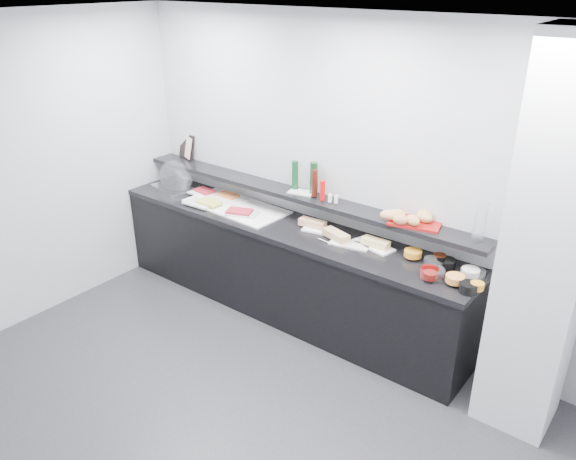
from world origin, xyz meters
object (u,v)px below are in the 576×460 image
Objects in this scene: bread_tray at (416,222)px; carafe at (480,222)px; cloche_base at (173,188)px; sandwich_plate_mid at (350,244)px; condiment_tray at (302,192)px; framed_print at (187,146)px.

carafe reaches higher than bread_tray.
sandwich_plate_mid is at bearing 13.13° from cloche_base.
condiment_tray is 1.62m from carafe.
condiment_tray is (1.58, -0.09, -0.12)m from framed_print.
cloche_base is 1.45× the size of carafe.
framed_print is 0.87× the size of carafe.
sandwich_plate_mid is (2.13, 0.02, -0.01)m from cloche_base.
sandwich_plate_mid is 0.57m from bread_tray.
condiment_tray is (1.48, 0.23, 0.24)m from cloche_base.
sandwich_plate_mid is 0.72m from condiment_tray.
framed_print reaches higher than cloche_base.
carafe is (1.61, -0.01, 0.14)m from condiment_tray.
bread_tray is at bearing 177.90° from carafe.
condiment_tray is at bearing 179.72° from carafe.
carafe is (3.10, 0.22, 0.38)m from cloche_base.
carafe is at bearing 8.86° from framed_print.
cloche_base is at bearing -175.97° from carafe.
cloche_base is at bearing 171.69° from bread_tray.
sandwich_plate_mid is 1.06m from carafe.
carafe reaches higher than cloche_base.
condiment_tray reaches higher than cloche_base.
carafe is (3.19, -0.10, 0.02)m from framed_print.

